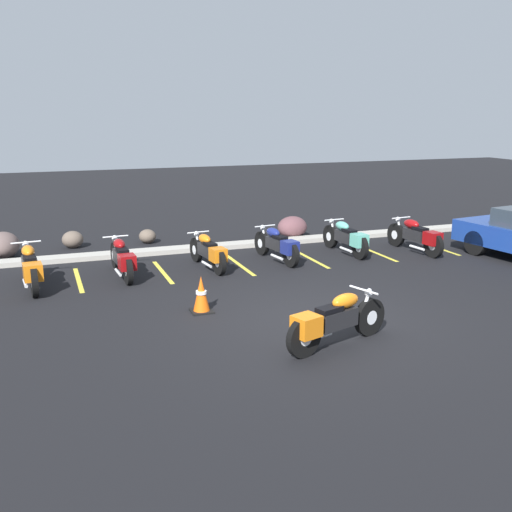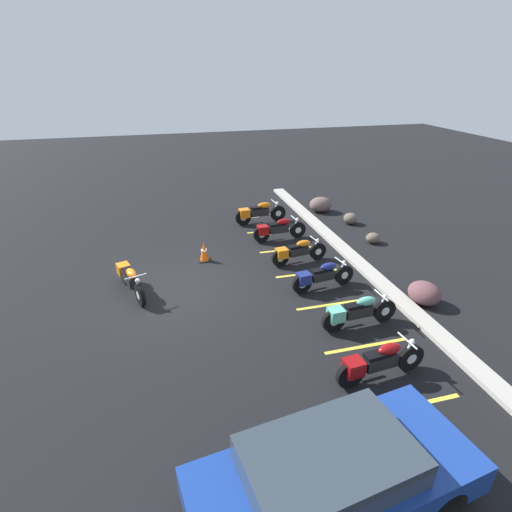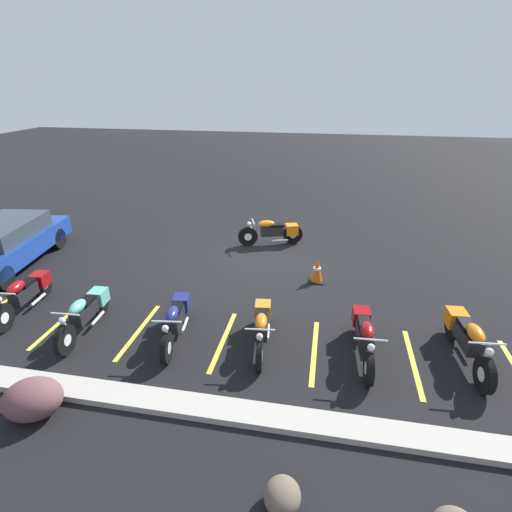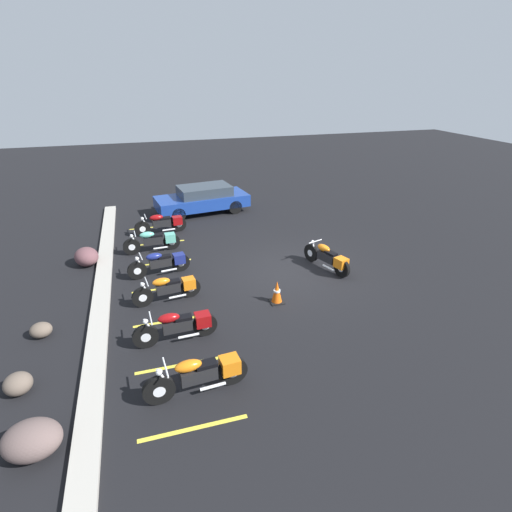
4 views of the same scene
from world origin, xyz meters
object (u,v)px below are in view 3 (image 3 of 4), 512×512
parked_bike_4 (86,312)px  landscape_rock_0 (33,399)px  parked_bike_2 (262,326)px  traffic_cone (317,270)px  parked_bike_0 (467,338)px  landscape_rock_2 (282,496)px  parked_bike_5 (26,293)px  parked_bike_3 (176,318)px  parked_bike_1 (364,335)px  motorcycle_orange_featured (274,231)px  car_blue (4,244)px

parked_bike_4 → landscape_rock_0: size_ratio=2.27×
parked_bike_2 → traffic_cone: bearing=154.7°
parked_bike_0 → landscape_rock_2: size_ratio=4.15×
parked_bike_0 → parked_bike_5: bearing=-94.8°
parked_bike_0 → parked_bike_4: bearing=-91.4°
parked_bike_2 → parked_bike_3: bearing=-94.3°
parked_bike_1 → parked_bike_5: bearing=-94.8°
parked_bike_0 → parked_bike_5: size_ratio=1.04×
parked_bike_2 → traffic_cone: 3.13m
motorcycle_orange_featured → parked_bike_5: parked_bike_5 is taller
parked_bike_4 → traffic_cone: (-4.78, -3.17, -0.11)m
motorcycle_orange_featured → parked_bike_3: motorcycle_orange_featured is taller
parked_bike_4 → car_blue: bearing=-125.1°
parked_bike_1 → parked_bike_5: size_ratio=0.98×
landscape_rock_0 → parked_bike_2: bearing=-142.0°
parked_bike_2 → landscape_rock_0: (3.28, 2.57, -0.10)m
parked_bike_3 → traffic_cone: 4.14m
motorcycle_orange_featured → traffic_cone: (-1.51, 2.38, -0.12)m
parked_bike_1 → car_blue: size_ratio=0.47×
parked_bike_0 → parked_bike_1: 1.94m
parked_bike_1 → parked_bike_3: size_ratio=1.03×
motorcycle_orange_featured → landscape_rock_2: bearing=80.7°
car_blue → landscape_rock_2: car_blue is taller
parked_bike_4 → landscape_rock_2: bearing=52.5°
landscape_rock_0 → landscape_rock_2: (-4.13, 0.79, -0.13)m
parked_bike_1 → parked_bike_4: (5.82, 0.24, -0.00)m
parked_bike_2 → traffic_cone: size_ratio=2.91×
parked_bike_4 → traffic_cone: bearing=120.2°
car_blue → landscape_rock_0: bearing=35.5°
parked_bike_0 → landscape_rock_2: (3.11, 3.61, -0.27)m
parked_bike_2 → landscape_rock_2: 3.47m
parked_bike_2 → parked_bike_3: parked_bike_3 is taller
parked_bike_0 → car_blue: car_blue is taller
parked_bike_3 → parked_bike_2: bearing=84.7°
parked_bike_2 → parked_bike_5: 5.63m
motorcycle_orange_featured → parked_bike_1: 5.89m
parked_bike_2 → landscape_rock_2: bearing=7.3°
traffic_cone → parked_bike_5: bearing=22.2°
parked_bike_5 → landscape_rock_0: 3.68m
parked_bike_4 → motorcycle_orange_featured: bearing=146.2°
parked_bike_5 → landscape_rock_2: parked_bike_5 is taller
parked_bike_2 → parked_bike_5: bearing=-99.7°
car_blue → traffic_cone: 8.90m
motorcycle_orange_featured → parked_bike_4: (3.27, 5.55, -0.01)m
landscape_rock_2 → parked_bike_3: bearing=-51.0°
parked_bike_3 → parked_bike_5: bearing=-103.2°
car_blue → landscape_rock_0: car_blue is taller
parked_bike_0 → parked_bike_5: parked_bike_0 is taller
parked_bike_2 → motorcycle_orange_featured: bearing=178.7°
parked_bike_3 → landscape_rock_2: parked_bike_3 is taller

